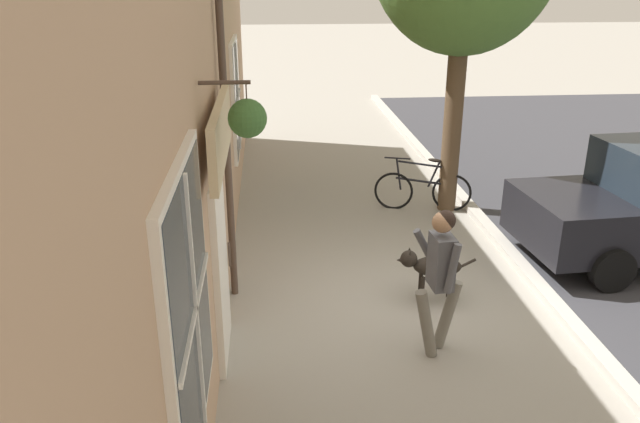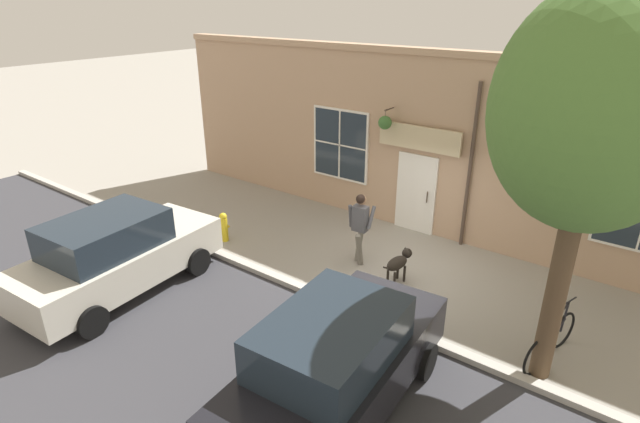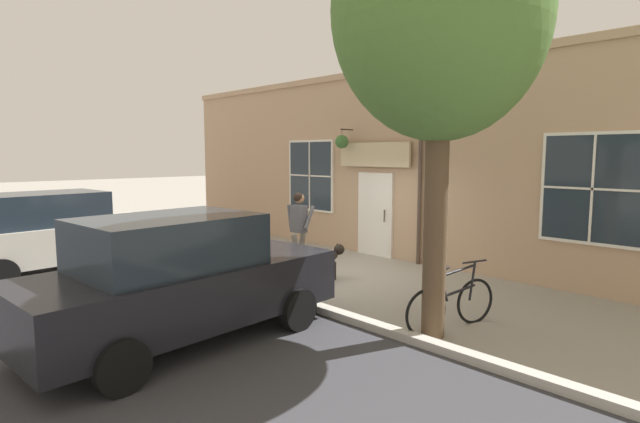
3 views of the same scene
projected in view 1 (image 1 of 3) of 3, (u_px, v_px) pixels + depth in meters
The scene contains 5 objects.
ground_plane at pixel (399, 309), 8.01m from camera, with size 90.00×90.00×0.00m, color gray.
storefront_facade at pixel (203, 136), 6.99m from camera, with size 0.95×18.00×4.66m.
pedestrian_walking at pixel (441, 269), 6.77m from camera, with size 0.60×0.55×1.72m.
dog_on_leash at pixel (432, 266), 8.06m from camera, with size 1.03×0.36×0.73m.
leaning_bicycle at pixel (422, 189), 11.23m from camera, with size 1.71×0.43×1.00m.
Camera 1 is at (-1.60, -6.90, 4.07)m, focal length 35.00 mm.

